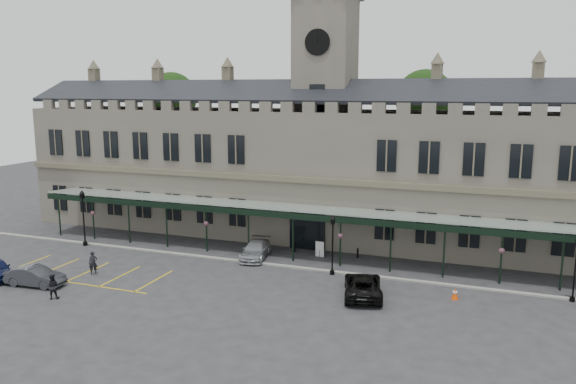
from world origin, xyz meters
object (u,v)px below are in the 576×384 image
(lamp_post_right, at_px, (576,263))
(car_van, at_px, (363,285))
(station_building, at_px, (324,169))
(person_b, at_px, (52,286))
(sign_board, at_px, (320,249))
(car_taxi, at_px, (256,250))
(traffic_cone, at_px, (455,294))
(car_left_b, at_px, (35,276))
(person_a, at_px, (93,263))
(lamp_post_mid, at_px, (333,239))
(clock_tower, at_px, (325,99))
(lamp_post_left, at_px, (83,213))

(lamp_post_right, bearing_deg, car_van, -163.97)
(station_building, bearing_deg, person_b, -119.07)
(sign_board, xyz_separation_m, car_taxi, (-4.93, -2.25, 0.05))
(traffic_cone, bearing_deg, car_left_b, -164.84)
(lamp_post_right, distance_m, traffic_cone, 8.09)
(car_left_b, bearing_deg, station_building, -41.65)
(sign_board, height_order, person_a, person_a)
(car_van, bearing_deg, sign_board, -69.09)
(lamp_post_right, height_order, person_a, lamp_post_right)
(traffic_cone, xyz_separation_m, person_a, (-26.36, -4.20, 0.52))
(station_building, height_order, car_left_b, station_building)
(car_taxi, xyz_separation_m, car_van, (10.39, -5.50, 0.05))
(car_van, bearing_deg, station_building, -78.02)
(car_left_b, bearing_deg, lamp_post_mid, -68.11)
(car_left_b, relative_size, car_taxi, 0.91)
(station_building, relative_size, lamp_post_mid, 12.87)
(traffic_cone, distance_m, person_a, 26.70)
(car_left_b, distance_m, person_a, 4.19)
(station_building, distance_m, car_left_b, 26.48)
(car_taxi, xyz_separation_m, person_b, (-9.19, -13.27, 0.17))
(car_taxi, bearing_deg, clock_tower, 60.48)
(car_taxi, height_order, car_van, car_van)
(lamp_post_left, distance_m, car_van, 26.81)
(clock_tower, bearing_deg, lamp_post_left, -150.43)
(car_left_b, distance_m, car_taxi, 16.91)
(sign_board, bearing_deg, car_taxi, -147.00)
(lamp_post_left, relative_size, car_van, 0.95)
(lamp_post_right, xyz_separation_m, person_a, (-33.77, -6.50, -1.77))
(lamp_post_right, height_order, person_b, lamp_post_right)
(sign_board, xyz_separation_m, person_a, (-14.91, -10.40, 0.26))
(person_b, bearing_deg, station_building, -150.40)
(traffic_cone, relative_size, car_van, 0.14)
(clock_tower, xyz_separation_m, car_taxi, (-3.22, -9.13, -12.42))
(car_van, distance_m, person_a, 20.55)
(car_taxi, distance_m, car_van, 11.76)
(lamp_post_mid, relative_size, person_b, 2.68)
(clock_tower, distance_m, traffic_cone, 22.50)
(sign_board, bearing_deg, lamp_post_left, -160.61)
(lamp_post_left, height_order, car_left_b, lamp_post_left)
(person_b, bearing_deg, clock_tower, -150.31)
(traffic_cone, height_order, car_taxi, car_taxi)
(person_a, height_order, person_b, person_a)
(sign_board, bearing_deg, traffic_cone, -19.98)
(person_b, bearing_deg, sign_board, -163.61)
(station_building, distance_m, lamp_post_mid, 12.18)
(lamp_post_left, relative_size, lamp_post_right, 1.14)
(clock_tower, bearing_deg, person_a, -127.38)
(lamp_post_left, height_order, person_a, lamp_post_left)
(lamp_post_right, height_order, car_van, lamp_post_right)
(clock_tower, xyz_separation_m, lamp_post_left, (-19.28, -10.94, -10.08))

